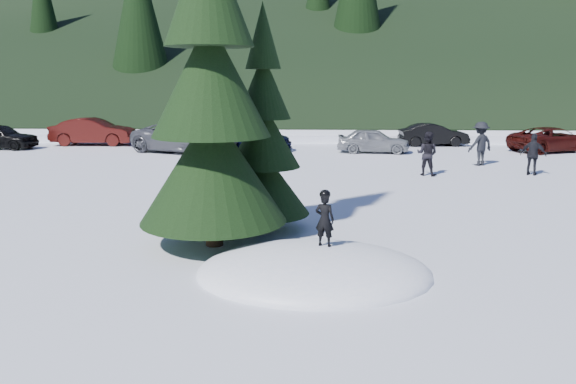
{
  "coord_description": "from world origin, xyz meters",
  "views": [
    {
      "loc": [
        -0.09,
        -10.11,
        3.62
      ],
      "look_at": [
        -0.59,
        2.38,
        1.1
      ],
      "focal_mm": 35.0,
      "sensor_mm": 36.0,
      "label": 1
    }
  ],
  "objects_px": {
    "adult_2": "(480,144)",
    "car_6": "(553,139)",
    "spruce_tall": "(211,94)",
    "car_3": "(247,136)",
    "adult_0": "(427,154)",
    "car_5": "(433,135)",
    "car_1": "(93,132)",
    "child_skier": "(325,220)",
    "spruce_short": "(264,144)",
    "adult_1": "(533,155)",
    "car_2": "(185,137)",
    "car_4": "(373,141)"
  },
  "relations": [
    {
      "from": "adult_0",
      "to": "car_3",
      "type": "xyz_separation_m",
      "value": [
        -7.73,
        7.59,
        -0.13
      ]
    },
    {
      "from": "child_skier",
      "to": "adult_0",
      "type": "relative_size",
      "value": 0.61
    },
    {
      "from": "spruce_short",
      "to": "car_5",
      "type": "height_order",
      "value": "spruce_short"
    },
    {
      "from": "adult_0",
      "to": "car_5",
      "type": "bearing_deg",
      "value": -75.72
    },
    {
      "from": "car_1",
      "to": "spruce_short",
      "type": "bearing_deg",
      "value": -148.74
    },
    {
      "from": "car_6",
      "to": "spruce_tall",
      "type": "bearing_deg",
      "value": 119.01
    },
    {
      "from": "adult_1",
      "to": "car_2",
      "type": "height_order",
      "value": "adult_1"
    },
    {
      "from": "spruce_tall",
      "to": "adult_0",
      "type": "height_order",
      "value": "spruce_tall"
    },
    {
      "from": "spruce_tall",
      "to": "car_5",
      "type": "distance_m",
      "value": 21.48
    },
    {
      "from": "spruce_short",
      "to": "car_2",
      "type": "xyz_separation_m",
      "value": [
        -5.16,
        14.56,
        -1.34
      ]
    },
    {
      "from": "spruce_tall",
      "to": "car_4",
      "type": "xyz_separation_m",
      "value": [
        5.27,
        16.2,
        -2.71
      ]
    },
    {
      "from": "spruce_tall",
      "to": "car_4",
      "type": "relative_size",
      "value": 2.4
    },
    {
      "from": "child_skier",
      "to": "spruce_short",
      "type": "bearing_deg",
      "value": -45.83
    },
    {
      "from": "child_skier",
      "to": "adult_2",
      "type": "xyz_separation_m",
      "value": [
        6.94,
        13.66,
        -0.06
      ]
    },
    {
      "from": "spruce_tall",
      "to": "car_3",
      "type": "xyz_separation_m",
      "value": [
        -1.17,
        17.08,
        -2.62
      ]
    },
    {
      "from": "spruce_tall",
      "to": "car_2",
      "type": "bearing_deg",
      "value": 104.61
    },
    {
      "from": "adult_0",
      "to": "car_5",
      "type": "height_order",
      "value": "adult_0"
    },
    {
      "from": "car_1",
      "to": "car_2",
      "type": "xyz_separation_m",
      "value": [
        5.82,
        -2.97,
        0.01
      ]
    },
    {
      "from": "car_5",
      "to": "car_4",
      "type": "bearing_deg",
      "value": 126.57
    },
    {
      "from": "adult_1",
      "to": "car_2",
      "type": "distance_m",
      "value": 16.06
    },
    {
      "from": "spruce_tall",
      "to": "child_skier",
      "type": "bearing_deg",
      "value": -32.69
    },
    {
      "from": "adult_2",
      "to": "car_3",
      "type": "distance_m",
      "value": 11.61
    },
    {
      "from": "spruce_short",
      "to": "car_6",
      "type": "height_order",
      "value": "spruce_short"
    },
    {
      "from": "child_skier",
      "to": "car_5",
      "type": "bearing_deg",
      "value": -88.55
    },
    {
      "from": "car_1",
      "to": "car_5",
      "type": "distance_m",
      "value": 18.9
    },
    {
      "from": "adult_1",
      "to": "car_1",
      "type": "bearing_deg",
      "value": 5.47
    },
    {
      "from": "spruce_tall",
      "to": "car_5",
      "type": "height_order",
      "value": "spruce_tall"
    },
    {
      "from": "adult_2",
      "to": "spruce_short",
      "type": "bearing_deg",
      "value": 24.6
    },
    {
      "from": "adult_0",
      "to": "car_3",
      "type": "bearing_deg",
      "value": -16.81
    },
    {
      "from": "car_1",
      "to": "car_6",
      "type": "xyz_separation_m",
      "value": [
        24.39,
        -1.94,
        -0.13
      ]
    },
    {
      "from": "spruce_tall",
      "to": "car_4",
      "type": "distance_m",
      "value": 17.25
    },
    {
      "from": "car_3",
      "to": "adult_2",
      "type": "bearing_deg",
      "value": -92.44
    },
    {
      "from": "spruce_tall",
      "to": "spruce_short",
      "type": "relative_size",
      "value": 1.6
    },
    {
      "from": "spruce_short",
      "to": "car_6",
      "type": "xyz_separation_m",
      "value": [
        13.41,
        15.59,
        -1.48
      ]
    },
    {
      "from": "car_6",
      "to": "child_skier",
      "type": "bearing_deg",
      "value": 126.35
    },
    {
      "from": "adult_0",
      "to": "adult_2",
      "type": "xyz_separation_m",
      "value": [
        2.77,
        2.64,
        0.1
      ]
    },
    {
      "from": "child_skier",
      "to": "car_1",
      "type": "bearing_deg",
      "value": -40.06
    },
    {
      "from": "car_2",
      "to": "car_3",
      "type": "xyz_separation_m",
      "value": [
        2.99,
        1.13,
        -0.06
      ]
    },
    {
      "from": "adult_0",
      "to": "car_6",
      "type": "height_order",
      "value": "adult_0"
    },
    {
      "from": "spruce_short",
      "to": "car_2",
      "type": "bearing_deg",
      "value": 109.52
    },
    {
      "from": "car_1",
      "to": "spruce_tall",
      "type": "bearing_deg",
      "value": -153.01
    },
    {
      "from": "adult_0",
      "to": "car_3",
      "type": "relative_size",
      "value": 0.35
    },
    {
      "from": "car_1",
      "to": "car_4",
      "type": "height_order",
      "value": "car_1"
    },
    {
      "from": "adult_2",
      "to": "car_1",
      "type": "relative_size",
      "value": 0.41
    },
    {
      "from": "adult_2",
      "to": "car_6",
      "type": "relative_size",
      "value": 0.41
    },
    {
      "from": "car_3",
      "to": "car_6",
      "type": "xyz_separation_m",
      "value": [
        15.58,
        -0.1,
        -0.08
      ]
    },
    {
      "from": "spruce_short",
      "to": "adult_1",
      "type": "height_order",
      "value": "spruce_short"
    },
    {
      "from": "spruce_short",
      "to": "child_skier",
      "type": "bearing_deg",
      "value": -64.6
    },
    {
      "from": "adult_2",
      "to": "car_1",
      "type": "distance_m",
      "value": 20.47
    },
    {
      "from": "car_6",
      "to": "adult_0",
      "type": "bearing_deg",
      "value": 113.01
    }
  ]
}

